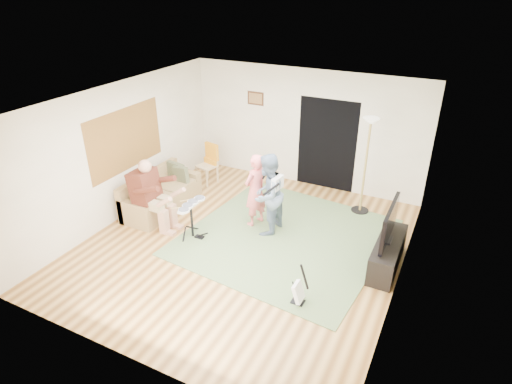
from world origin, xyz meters
TOP-DOWN VIEW (x-y plane):
  - floor at (0.00, 0.00)m, footprint 6.00×6.00m
  - walls at (0.00, 0.00)m, footprint 5.50×6.00m
  - ceiling at (0.00, 0.00)m, footprint 6.00×6.00m
  - window_blinds at (-2.74, 0.20)m, footprint 0.00×2.05m
  - doorway at (0.55, 2.99)m, footprint 2.10×0.00m
  - picture_frame at (-1.25, 2.99)m, footprint 0.42×0.03m
  - area_rug at (0.60, 0.58)m, footprint 3.83×3.88m
  - sofa at (-2.28, 0.46)m, footprint 0.77×1.88m
  - drummer at (-1.87, -0.19)m, footprint 0.91×0.51m
  - drum_kit at (-1.00, -0.19)m, footprint 0.40×0.72m
  - singer at (-0.14, 0.77)m, footprint 0.50×0.62m
  - microphone at (0.06, 0.77)m, footprint 0.06×0.06m
  - guitarist at (0.19, 0.60)m, footprint 0.65×0.81m
  - guitar_held at (0.39, 0.60)m, footprint 0.19×0.61m
  - guitar_spare at (1.50, -1.03)m, footprint 0.26×0.23m
  - torchiere_lamp at (1.62, 2.21)m, footprint 0.37×0.37m
  - dining_chair at (-2.02, 1.99)m, footprint 0.49×0.51m
  - tv_cabinet at (2.50, 0.52)m, footprint 0.40×1.40m
  - television at (2.45, 0.52)m, footprint 0.06×1.14m

SIDE VIEW (x-z plane):
  - floor at x=0.00m, z-range 0.00..0.00m
  - area_rug at x=0.60m, z-range 0.00..0.02m
  - guitar_spare at x=1.50m, z-range -0.16..0.57m
  - tv_cabinet at x=2.50m, z-range 0.00..0.50m
  - sofa at x=-2.28m, z-range -0.13..0.63m
  - drum_kit at x=-1.00m, z-range -0.05..0.70m
  - dining_chair at x=-2.02m, z-range -0.14..0.81m
  - drummer at x=-1.87m, z-range -0.15..1.24m
  - singer at x=-0.14m, z-range 0.00..1.49m
  - guitarist at x=0.19m, z-range 0.00..1.61m
  - television at x=2.45m, z-range 0.54..1.16m
  - doorway at x=0.55m, z-range 0.00..2.10m
  - guitar_held at x=0.39m, z-range 0.96..1.22m
  - microphone at x=0.06m, z-range 0.99..1.23m
  - walls at x=0.00m, z-range 0.00..2.70m
  - torchiere_lamp at x=1.62m, z-range 0.38..2.42m
  - window_blinds at x=-2.74m, z-range 0.53..2.58m
  - picture_frame at x=-1.25m, z-range 1.74..2.06m
  - ceiling at x=0.00m, z-range 2.70..2.70m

